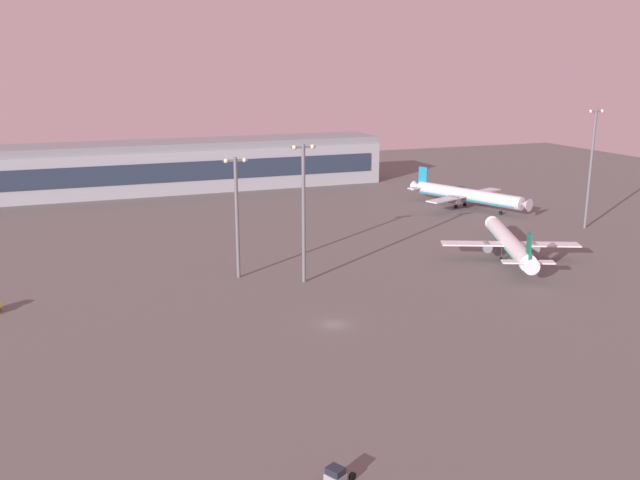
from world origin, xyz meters
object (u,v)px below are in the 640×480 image
object	(u,v)px
airplane_near_gate	(466,195)
airplane_far_stand	(510,243)
apron_light_central	(591,162)
apron_light_west	(237,210)
apron_light_east	(304,205)
pushback_tug	(336,476)

from	to	relation	value
airplane_near_gate	airplane_far_stand	bearing A→B (deg)	45.45
airplane_far_stand	apron_light_central	distance (m)	42.41
airplane_near_gate	apron_light_central	distance (m)	38.27
apron_light_central	apron_light_west	bearing A→B (deg)	-174.30
apron_light_west	apron_light_east	bearing A→B (deg)	-33.26
airplane_near_gate	apron_light_east	world-z (taller)	apron_light_east
airplane_near_gate	apron_light_east	distance (m)	84.79
pushback_tug	apron_light_east	xyz separation A→B (m)	(19.02, 63.79, 14.21)
apron_light_central	apron_light_east	size ratio (longest dim) A/B	1.13
apron_light_west	airplane_far_stand	bearing A→B (deg)	-8.04
airplane_near_gate	apron_light_west	world-z (taller)	apron_light_west
airplane_near_gate	pushback_tug	xyz separation A→B (m)	(-87.01, -113.17, -2.90)
pushback_tug	airplane_near_gate	bearing A→B (deg)	-66.23
apron_light_central	apron_light_west	xyz separation A→B (m)	(-94.29, -9.41, -3.33)
pushback_tug	apron_light_east	bearing A→B (deg)	-45.28
airplane_far_stand	apron_light_east	size ratio (longest dim) A/B	1.34
airplane_far_stand	apron_light_west	distance (m)	59.59
apron_light_central	apron_light_east	xyz separation A→B (m)	(-83.08, -16.77, -1.85)
airplane_near_gate	pushback_tug	world-z (taller)	airplane_near_gate
airplane_far_stand	pushback_tug	xyz separation A→B (m)	(-65.95, -62.93, -2.61)
airplane_far_stand	pushback_tug	size ratio (longest dim) A/B	10.12
airplane_far_stand	apron_light_east	xyz separation A→B (m)	(-46.93, 0.85, 11.60)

